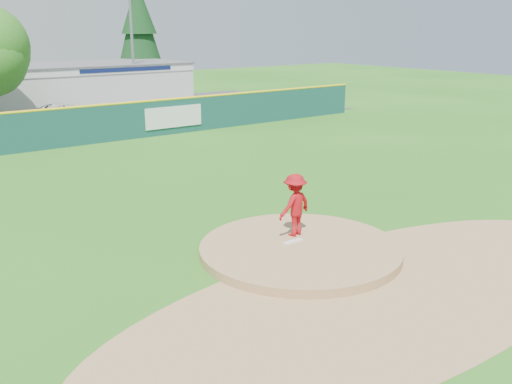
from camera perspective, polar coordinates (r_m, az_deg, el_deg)
ground at (r=15.75m, az=4.41°, el=-6.18°), size 120.00×120.00×0.00m
pitchers_mound at (r=15.75m, az=4.41°, el=-6.18°), size 5.50×5.50×0.50m
pitching_rubber at (r=15.85m, az=3.72°, el=-4.95°), size 0.60×0.15×0.04m
infield_dirt_arc at (r=13.85m, az=12.75°, el=-9.82°), size 15.40×15.40×0.01m
parking_lot at (r=39.54m, az=-22.53°, el=6.33°), size 44.00×16.00×0.02m
pitcher at (r=16.12m, az=3.89°, el=-1.29°), size 1.25×0.84×1.80m
van at (r=38.91m, az=-18.63°, el=7.53°), size 4.97×3.48×1.26m
pool_building_grp at (r=45.84m, az=-17.10°, el=10.15°), size 15.20×8.20×3.31m
fence_banners at (r=30.24m, az=-21.61°, el=5.62°), size 19.58×0.04×1.20m
outfield_fence at (r=30.84m, az=-18.32°, el=6.29°), size 40.00×0.14×2.07m
conifer_tree at (r=52.07m, az=-11.60°, el=15.46°), size 4.40×4.40×9.50m
light_pole_right at (r=44.03m, az=-12.34°, el=15.32°), size 1.75×0.25×10.00m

